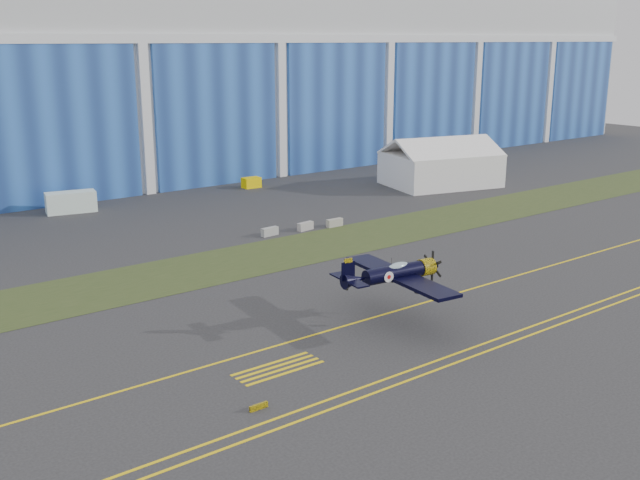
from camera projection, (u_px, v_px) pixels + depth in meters
ground at (396, 283)px, 64.99m from camera, size 260.00×260.00×0.00m
grass_median at (302, 249)px, 75.71m from camera, size 260.00×10.00×0.02m
hangar at (82, 76)px, 116.12m from camera, size 220.00×45.70×30.00m
taxiway_centreline at (438, 299)px, 61.16m from camera, size 200.00×0.20×0.02m
edge_line_near at (534, 334)px, 53.87m from camera, size 80.00×0.20×0.02m
edge_line_far at (523, 329)px, 54.64m from camera, size 80.00×0.20×0.02m
hold_short_ladder at (278, 368)px, 48.20m from camera, size 6.00×2.40×0.02m
guard_board_left at (259, 407)px, 42.82m from camera, size 1.20×0.15×0.35m
warbird at (394, 273)px, 55.12m from camera, size 10.83×12.56×3.42m
tent at (441, 161)px, 107.85m from camera, size 17.47×14.52×7.07m
shipping_container at (71, 202)px, 91.35m from camera, size 6.21×3.47×2.54m
tug at (251, 183)px, 106.67m from camera, size 2.56×1.64×1.47m
barrier_a at (270, 232)px, 80.66m from camera, size 2.05×0.77×0.90m
barrier_b at (305, 226)px, 82.96m from camera, size 2.06×0.88×0.90m
barrier_c at (335, 223)px, 84.52m from camera, size 2.00×0.60×0.90m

